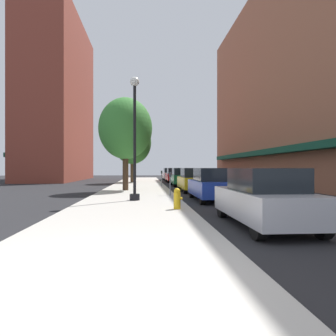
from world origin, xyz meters
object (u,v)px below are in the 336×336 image
(lamppost, at_px, (135,136))
(car_green, at_px, (181,177))
(parking_meter_near, at_px, (162,176))
(car_red, at_px, (174,175))
(fire_hydrant, at_px, (177,198))
(tree_mid, at_px, (132,142))
(car_yellow, at_px, (193,180))
(car_blue, at_px, (212,185))
(car_white, at_px, (170,174))
(car_silver, at_px, (264,198))
(tree_near, at_px, (125,129))
(parking_meter_far, at_px, (170,180))

(lamppost, relative_size, car_green, 1.37)
(lamppost, distance_m, parking_meter_near, 11.76)
(car_red, bearing_deg, fire_hydrant, -94.73)
(lamppost, relative_size, tree_mid, 0.88)
(car_yellow, bearing_deg, car_blue, -91.64)
(parking_meter_near, bearing_deg, car_blue, -79.77)
(fire_hydrant, height_order, car_green, car_green)
(car_red, bearing_deg, car_blue, -89.37)
(car_blue, distance_m, car_yellow, 5.79)
(car_blue, distance_m, car_white, 25.97)
(car_silver, bearing_deg, tree_mid, 101.34)
(car_silver, distance_m, car_white, 32.62)
(tree_near, distance_m, car_silver, 13.88)
(parking_meter_near, xyz_separation_m, tree_near, (-2.78, -4.90, 3.44))
(car_silver, bearing_deg, car_green, 90.24)
(parking_meter_near, height_order, tree_near, tree_near)
(car_green, bearing_deg, tree_near, -124.20)
(parking_meter_far, xyz_separation_m, car_green, (1.95, 10.72, -0.14))
(parking_meter_far, distance_m, car_green, 10.90)
(tree_mid, bearing_deg, car_green, -45.85)
(parking_meter_near, relative_size, tree_mid, 0.20)
(fire_hydrant, height_order, tree_near, tree_near)
(lamppost, distance_m, tree_mid, 18.28)
(car_green, distance_m, car_red, 6.65)
(lamppost, xyz_separation_m, parking_meter_far, (1.92, 2.59, -2.25))
(tree_near, bearing_deg, lamppost, -82.43)
(tree_mid, relative_size, car_yellow, 1.56)
(parking_meter_far, relative_size, tree_mid, 0.20)
(parking_meter_near, height_order, car_blue, car_blue)
(lamppost, distance_m, fire_hydrant, 4.49)
(lamppost, height_order, parking_meter_near, lamppost)
(car_yellow, relative_size, car_white, 1.00)
(fire_hydrant, height_order, parking_meter_near, parking_meter_near)
(tree_mid, height_order, car_yellow, tree_mid)
(tree_near, distance_m, car_green, 9.05)
(lamppost, xyz_separation_m, fire_hydrant, (1.70, -3.17, -2.68))
(car_silver, bearing_deg, tree_near, 110.90)
(lamppost, xyz_separation_m, car_red, (3.87, 19.96, -2.39))
(lamppost, height_order, car_white, lamppost)
(fire_hydrant, distance_m, car_yellow, 9.78)
(lamppost, xyz_separation_m, parking_meter_near, (1.92, 11.38, -2.25))
(car_red, bearing_deg, car_silver, -89.37)
(parking_meter_far, height_order, car_yellow, car_yellow)
(fire_hydrant, distance_m, parking_meter_near, 14.55)
(parking_meter_far, relative_size, car_blue, 0.30)
(fire_hydrant, bearing_deg, tree_mid, 96.93)
(parking_meter_far, bearing_deg, car_blue, -45.94)
(car_yellow, bearing_deg, car_red, 88.36)
(car_silver, height_order, car_white, same)
(tree_mid, distance_m, car_red, 6.24)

